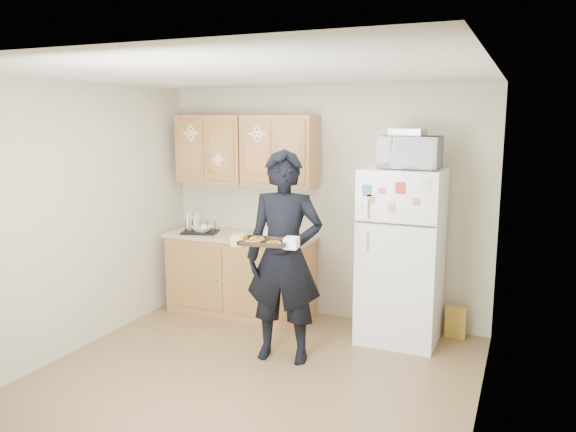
{
  "coord_description": "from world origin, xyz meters",
  "views": [
    {
      "loc": [
        2.04,
        -3.88,
        2.17
      ],
      "look_at": [
        0.17,
        0.45,
        1.34
      ],
      "focal_mm": 35.0,
      "sensor_mm": 36.0,
      "label": 1
    }
  ],
  "objects": [
    {
      "name": "countertop",
      "position": [
        -0.85,
        1.48,
        0.88
      ],
      "size": [
        1.64,
        0.64,
        0.04
      ],
      "primitive_type": "cube",
      "color": "#B9B28E",
      "rests_on": "base_cabinet"
    },
    {
      "name": "microwave",
      "position": [
        1.01,
        1.38,
        1.85
      ],
      "size": [
        0.55,
        0.38,
        0.3
      ],
      "primitive_type": "imported",
      "rotation": [
        0.0,
        0.0,
        -0.01
      ],
      "color": "white",
      "rests_on": "refrigerator"
    },
    {
      "name": "refrigerator",
      "position": [
        0.95,
        1.43,
        0.85
      ],
      "size": [
        0.75,
        0.7,
        1.7
      ],
      "primitive_type": "cube",
      "color": "white",
      "rests_on": "floor"
    },
    {
      "name": "pizza_back_left",
      "position": [
        -0.06,
        0.31,
        1.16
      ],
      "size": [
        0.13,
        0.13,
        0.02
      ],
      "primitive_type": "cylinder",
      "color": "orange",
      "rests_on": "baking_tray"
    },
    {
      "name": "upper_cab_left",
      "position": [
        -1.25,
        1.61,
        1.83
      ],
      "size": [
        0.8,
        0.33,
        0.75
      ],
      "primitive_type": "cube",
      "color": "#995B35",
      "rests_on": "wall_back"
    },
    {
      "name": "cereal_box",
      "position": [
        1.47,
        1.67,
        0.16
      ],
      "size": [
        0.2,
        0.07,
        0.32
      ],
      "primitive_type": "cube",
      "color": "gold",
      "rests_on": "floor"
    },
    {
      "name": "soap_bottle",
      "position": [
        -0.45,
        1.36,
        0.99
      ],
      "size": [
        0.09,
        0.09,
        0.18
      ],
      "primitive_type": "imported",
      "rotation": [
        0.0,
        0.0,
        -0.06
      ],
      "color": "white",
      "rests_on": "countertop"
    },
    {
      "name": "pizza_front_right",
      "position": [
        0.15,
        0.2,
        1.16
      ],
      "size": [
        0.13,
        0.13,
        0.02
      ],
      "primitive_type": "cylinder",
      "color": "orange",
      "rests_on": "baking_tray"
    },
    {
      "name": "wall_left",
      "position": [
        -1.8,
        0.0,
        1.25
      ],
      "size": [
        0.04,
        3.6,
        2.5
      ],
      "primitive_type": "cube",
      "color": "#B9B396",
      "rests_on": "floor"
    },
    {
      "name": "wall_front",
      "position": [
        0.0,
        -1.8,
        1.25
      ],
      "size": [
        3.6,
        0.04,
        2.5
      ],
      "primitive_type": "cube",
      "color": "#B9B396",
      "rests_on": "floor"
    },
    {
      "name": "baking_tray",
      "position": [
        0.04,
        0.25,
        1.14
      ],
      "size": [
        0.44,
        0.35,
        0.04
      ],
      "primitive_type": "cube",
      "rotation": [
        0.0,
        0.0,
        0.15
      ],
      "color": "black",
      "rests_on": "person"
    },
    {
      "name": "bowl",
      "position": [
        -1.27,
        1.38,
        0.95
      ],
      "size": [
        0.24,
        0.24,
        0.06
      ],
      "primitive_type": "imported",
      "rotation": [
        0.0,
        0.0,
        -0.06
      ],
      "color": "white",
      "rests_on": "dish_rack"
    },
    {
      "name": "floor",
      "position": [
        0.0,
        0.0,
        0.0
      ],
      "size": [
        3.6,
        3.6,
        0.0
      ],
      "primitive_type": "plane",
      "color": "brown",
      "rests_on": "ground"
    },
    {
      "name": "foil_pan",
      "position": [
        0.97,
        1.41,
        2.04
      ],
      "size": [
        0.34,
        0.26,
        0.07
      ],
      "primitive_type": "cube",
      "rotation": [
        0.0,
        0.0,
        -0.12
      ],
      "color": "silver",
      "rests_on": "microwave"
    },
    {
      "name": "person",
      "position": [
        0.09,
        0.55,
        0.95
      ],
      "size": [
        0.75,
        0.56,
        1.9
      ],
      "primitive_type": "imported",
      "rotation": [
        0.0,
        0.0,
        0.15
      ],
      "color": "black",
      "rests_on": "floor"
    },
    {
      "name": "base_cabinet",
      "position": [
        -0.85,
        1.48,
        0.43
      ],
      "size": [
        1.6,
        0.6,
        0.86
      ],
      "primitive_type": "cube",
      "color": "#995B35",
      "rests_on": "floor"
    },
    {
      "name": "dish_rack",
      "position": [
        -1.31,
        1.38,
        0.98
      ],
      "size": [
        0.45,
        0.38,
        0.15
      ],
      "primitive_type": "cube",
      "rotation": [
        0.0,
        0.0,
        0.28
      ],
      "color": "black",
      "rests_on": "countertop"
    },
    {
      "name": "wall_back",
      "position": [
        0.0,
        1.8,
        1.25
      ],
      "size": [
        3.6,
        0.04,
        2.5
      ],
      "primitive_type": "cube",
      "color": "#B9B396",
      "rests_on": "floor"
    },
    {
      "name": "wall_right",
      "position": [
        1.8,
        0.0,
        1.25
      ],
      "size": [
        0.04,
        3.6,
        2.5
      ],
      "primitive_type": "cube",
      "color": "#B9B396",
      "rests_on": "floor"
    },
    {
      "name": "pizza_front_left",
      "position": [
        -0.04,
        0.17,
        1.16
      ],
      "size": [
        0.13,
        0.13,
        0.02
      ],
      "primitive_type": "cylinder",
      "color": "orange",
      "rests_on": "baking_tray"
    },
    {
      "name": "upper_cab_right",
      "position": [
        -0.43,
        1.61,
        1.83
      ],
      "size": [
        0.8,
        0.33,
        0.75
      ],
      "primitive_type": "cube",
      "color": "#995B35",
      "rests_on": "wall_back"
    },
    {
      "name": "ceiling",
      "position": [
        0.0,
        0.0,
        2.5
      ],
      "size": [
        3.6,
        3.6,
        0.0
      ],
      "primitive_type": "plane",
      "color": "silver",
      "rests_on": "wall_back"
    }
  ]
}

